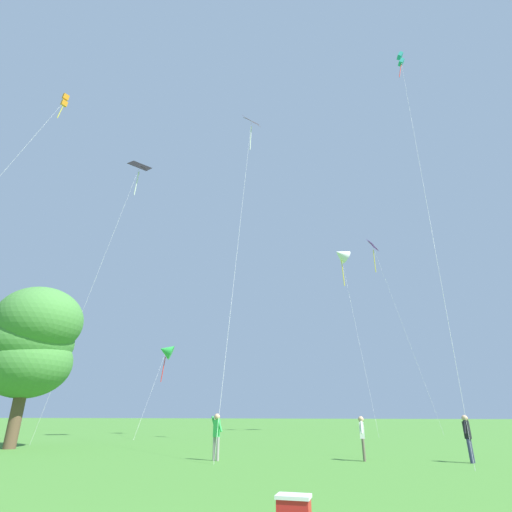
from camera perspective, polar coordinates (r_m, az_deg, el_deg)
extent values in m
cone|color=white|center=(48.54, 12.31, 0.21)|extent=(2.71, 2.64, 2.22)
cylinder|color=yellow|center=(47.73, 12.60, -2.41)|extent=(0.22, 0.16, 3.26)
cylinder|color=silver|center=(41.62, 14.47, -10.29)|extent=(2.08, 8.42, 19.65)
cube|color=black|center=(40.09, -16.62, 12.52)|extent=(1.77, 1.84, 1.73)
cylinder|color=#3F382D|center=(40.09, -16.62, 12.52)|extent=(1.59, 0.14, 0.88)
cylinder|color=silver|center=(39.26, -17.06, 10.13)|extent=(0.49, 0.36, 2.41)
cylinder|color=silver|center=(33.30, -22.27, -2.71)|extent=(1.48, 5.30, 23.80)
cube|color=purple|center=(50.14, 16.68, 1.53)|extent=(1.39, 2.17, 1.62)
cylinder|color=#3F382D|center=(50.14, 16.68, 1.53)|extent=(1.16, 0.87, 0.89)
cylinder|color=yellow|center=(49.44, 16.93, -0.68)|extent=(0.10, 0.20, 2.90)
cylinder|color=silver|center=(45.12, 20.70, -9.59)|extent=(3.97, 4.29, 20.97)
cube|color=teal|center=(37.46, 20.30, 25.76)|extent=(0.54, 0.53, 0.54)
cube|color=teal|center=(36.95, 20.46, 25.01)|extent=(0.54, 0.53, 0.54)
cylinder|color=#3F382D|center=(37.21, 20.38, 25.39)|extent=(0.03, 0.03, 1.01)
cylinder|color=red|center=(36.29, 20.35, 24.13)|extent=(0.43, 0.18, 1.52)
cylinder|color=silver|center=(24.55, 23.16, 10.21)|extent=(2.01, 9.35, 28.30)
cone|color=green|center=(41.36, -13.03, -13.34)|extent=(2.09, 2.00, 1.78)
cylinder|color=red|center=(41.19, -13.42, -15.79)|extent=(0.35, 0.12, 2.40)
cylinder|color=silver|center=(36.86, -14.94, -18.30)|extent=(2.36, 8.14, 7.58)
cube|color=pink|center=(37.01, -0.69, 19.12)|extent=(1.65, 2.01, 1.44)
cylinder|color=#3F382D|center=(37.01, -0.69, 19.12)|extent=(1.32, 0.67, 0.66)
cylinder|color=silver|center=(35.98, -0.79, 16.88)|extent=(0.29, 0.34, 2.35)
cylinder|color=silver|center=(24.84, -2.32, 4.84)|extent=(1.93, 11.28, 26.03)
cube|color=orange|center=(38.23, -26.05, 20.15)|extent=(0.50, 0.53, 0.49)
cube|color=orange|center=(37.80, -26.23, 19.38)|extent=(0.50, 0.53, 0.49)
cylinder|color=#3F382D|center=(38.01, -26.14, 19.77)|extent=(0.03, 0.03, 0.96)
cylinder|color=yellow|center=(37.32, -26.65, 18.41)|extent=(0.29, 0.20, 1.48)
cylinder|color=#665B4C|center=(18.33, 15.46, -25.61)|extent=(0.11, 0.11, 0.83)
cylinder|color=#665B4C|center=(18.16, 15.47, -25.65)|extent=(0.11, 0.11, 0.83)
cube|color=white|center=(18.21, 15.21, -23.36)|extent=(0.20, 0.21, 0.62)
cylinder|color=white|center=(18.33, 15.16, -22.87)|extent=(0.09, 0.28, 0.58)
cylinder|color=white|center=(18.07, 15.16, -22.89)|extent=(0.09, 0.28, 0.58)
sphere|color=tan|center=(18.20, 15.07, -22.03)|extent=(0.23, 0.23, 0.23)
cylinder|color=#2D3351|center=(19.05, 28.98, -23.64)|extent=(0.11, 0.11, 0.85)
cylinder|color=#2D3351|center=(18.88, 28.78, -23.71)|extent=(0.11, 0.11, 0.85)
cube|color=black|center=(18.93, 28.44, -21.46)|extent=(0.28, 0.28, 0.64)
cylinder|color=black|center=(19.05, 28.49, -20.95)|extent=(0.22, 0.29, 0.60)
cylinder|color=black|center=(18.80, 28.19, -21.02)|extent=(0.22, 0.29, 0.60)
sphere|color=tan|center=(18.92, 28.18, -20.16)|extent=(0.23, 0.23, 0.23)
cylinder|color=gray|center=(18.01, -6.14, -26.20)|extent=(0.12, 0.12, 0.88)
cylinder|color=gray|center=(17.90, -5.60, -26.24)|extent=(0.12, 0.12, 0.88)
cube|color=green|center=(17.92, -5.76, -23.76)|extent=(0.26, 0.25, 0.66)
cylinder|color=green|center=(17.99, -6.14, -23.22)|extent=(0.31, 0.16, 0.62)
cylinder|color=green|center=(17.83, -5.35, -23.25)|extent=(0.31, 0.16, 0.62)
sphere|color=tan|center=(17.91, -5.71, -22.32)|extent=(0.24, 0.24, 0.24)
cylinder|color=brown|center=(27.32, -30.96, -15.94)|extent=(0.66, 0.66, 6.59)
ellipsoid|color=#427F38|center=(27.64, -30.43, -13.29)|extent=(4.99, 4.99, 4.04)
ellipsoid|color=#427F38|center=(27.76, -30.37, -10.82)|extent=(5.21, 5.21, 3.77)
ellipsoid|color=#427F38|center=(27.17, -29.03, -8.30)|extent=(4.87, 4.87, 4.06)
cube|color=red|center=(8.10, 5.57, -33.12)|extent=(0.56, 0.36, 0.38)
cube|color=white|center=(8.06, 5.50, -31.58)|extent=(0.60, 0.40, 0.06)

